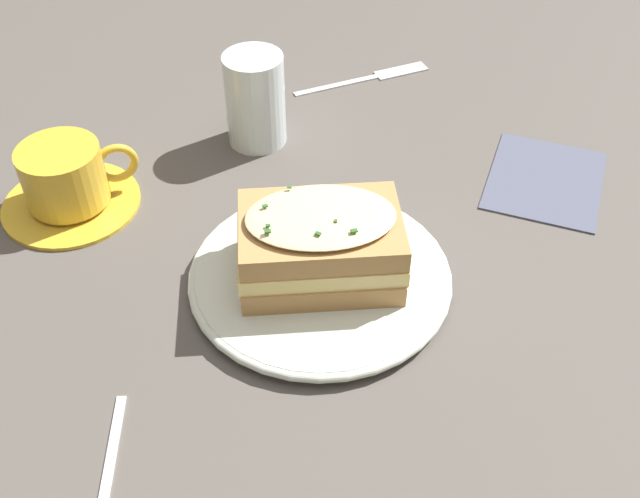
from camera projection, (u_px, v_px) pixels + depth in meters
The scene contains 7 objects.
ground_plane at pixel (296, 264), 0.73m from camera, with size 2.40×2.40×0.00m, color #514C47.
dinner_plate at pixel (320, 277), 0.71m from camera, with size 0.25×0.25×0.01m.
sandwich at pixel (320, 244), 0.68m from camera, with size 0.14×0.17×0.07m.
teacup_with_saucer at pixel (67, 182), 0.78m from camera, with size 0.15×0.15×0.07m.
water_glass at pixel (255, 100), 0.85m from camera, with size 0.07×0.07×0.11m, color silver.
fork at pixel (377, 76), 0.99m from camera, with size 0.12×0.16×0.00m.
napkin at pixel (545, 179), 0.83m from camera, with size 0.15×0.12×0.00m, color #4C5166.
Camera 1 is at (0.51, 0.13, 0.51)m, focal length 42.00 mm.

